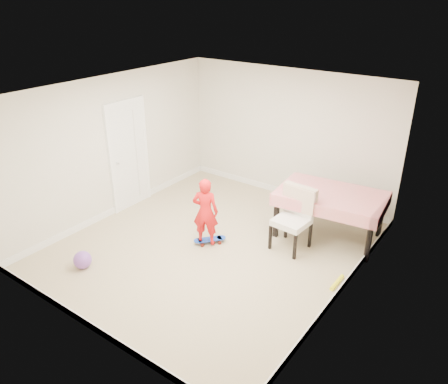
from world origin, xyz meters
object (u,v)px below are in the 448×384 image
Objects in this scene: dining_table at (329,215)px; skateboard at (210,241)px; dining_chair at (291,220)px; child at (205,214)px; balloon at (83,260)px.

dining_table reaches higher than skateboard.
dining_chair is at bearing -121.65° from dining_table.
balloon is at bearing 31.02° from child.
dining_chair is (-0.35, -0.73, 0.11)m from dining_table.
dining_chair reaches higher than dining_table.
dining_chair is 1.41m from child.
balloon is (-2.67, -3.11, -0.28)m from dining_table.
skateboard is (-1.17, -0.66, -0.49)m from dining_chair.
skateboard is at bearing -146.02° from dining_chair.
dining_table is 1.66× the size of dining_chair.
child reaches higher than dining_chair.
skateboard is 0.47× the size of child.
skateboard is at bearing 56.12° from balloon.
dining_chair reaches higher than balloon.
balloon reaches higher than skateboard.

